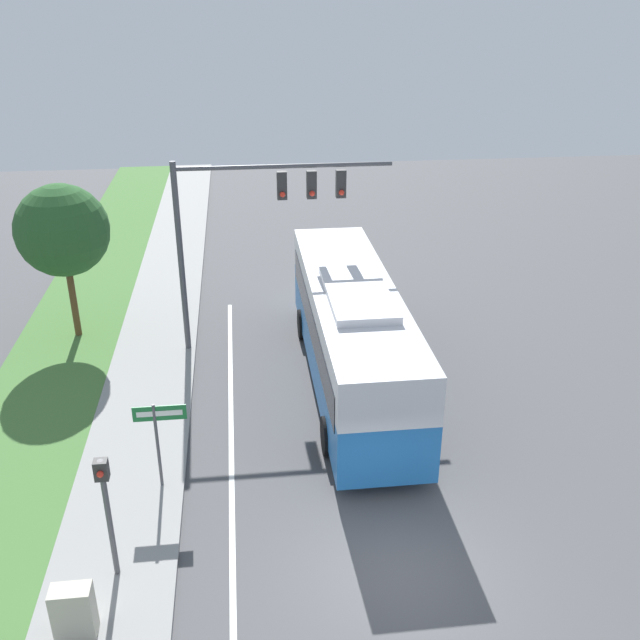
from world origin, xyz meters
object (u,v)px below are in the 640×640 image
pedestrian_signal (106,500)px  signal_gantry (253,212)px  bus (352,328)px  street_sign (159,430)px  utility_cabinet (74,612)px

pedestrian_signal → signal_gantry: bearing=72.0°
bus → street_sign: (-5.52, -4.59, -0.26)m
bus → pedestrian_signal: bus is taller
signal_gantry → pedestrian_signal: (-3.45, -10.60, -2.84)m
pedestrian_signal → utility_cabinet: bearing=-109.7°
bus → signal_gantry: signal_gantry is taller
street_sign → utility_cabinet: street_sign is taller
signal_gantry → utility_cabinet: size_ratio=6.18×
bus → signal_gantry: size_ratio=1.62×
pedestrian_signal → utility_cabinet: size_ratio=2.66×
bus → pedestrian_signal: size_ratio=3.77×
bus → utility_cabinet: size_ratio=10.02×
pedestrian_signal → street_sign: size_ratio=1.23×
pedestrian_signal → utility_cabinet: (-0.55, -1.54, -1.39)m
pedestrian_signal → street_sign: bearing=75.2°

